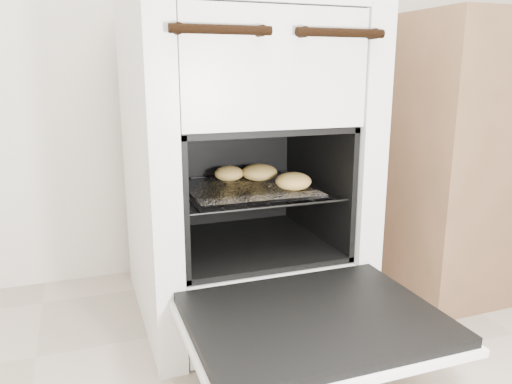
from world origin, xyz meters
TOP-DOWN VIEW (x-y plane):
  - stove at (-0.04, 1.15)m, footprint 0.64×0.71m
  - oven_door at (-0.04, 0.61)m, footprint 0.57×0.45m
  - oven_rack at (-0.04, 1.08)m, footprint 0.46×0.45m
  - foil_sheet at (-0.04, 1.05)m, footprint 0.36×0.32m
  - baked_rolls at (0.01, 1.09)m, footprint 0.26×0.30m
  - counter at (0.95, 1.14)m, footprint 0.95×0.64m

SIDE VIEW (x-z plane):
  - oven_door at x=-0.04m, z-range 0.19..0.23m
  - oven_rack at x=-0.04m, z-range 0.41..0.42m
  - foil_sheet at x=-0.04m, z-range 0.42..0.42m
  - baked_rolls at x=0.01m, z-range 0.42..0.47m
  - counter at x=0.95m, z-range 0.00..0.94m
  - stove at x=-0.04m, z-range -0.01..0.97m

